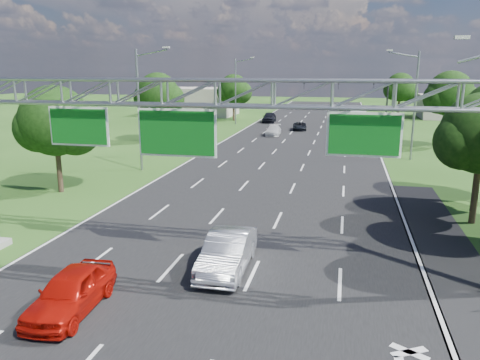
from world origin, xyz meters
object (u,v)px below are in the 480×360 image
(sign_gantry, at_px, (220,108))
(silver_sedan, at_px, (227,252))
(box_truck, at_px, (356,119))
(traffic_signal, at_px, (362,92))
(red_coupe, at_px, (71,292))

(sign_gantry, distance_m, silver_sedan, 6.08)
(box_truck, bearing_deg, traffic_signal, 46.89)
(red_coupe, xyz_separation_m, box_truck, (10.64, 56.87, 0.62))
(sign_gantry, relative_size, red_coupe, 5.27)
(sign_gantry, height_order, box_truck, sign_gantry)
(sign_gantry, relative_size, silver_sedan, 4.74)
(sign_gantry, xyz_separation_m, red_coupe, (-4.22, -4.79, -6.13))
(sign_gantry, bearing_deg, box_truck, 82.97)
(sign_gantry, xyz_separation_m, traffic_signal, (7.15, 53.00, -1.72))
(sign_gantry, distance_m, box_truck, 52.76)
(sign_gantry, bearing_deg, red_coupe, -131.33)
(sign_gantry, bearing_deg, silver_sedan, -22.54)
(sign_gantry, distance_m, traffic_signal, 53.51)
(traffic_signal, height_order, silver_sedan, traffic_signal)
(red_coupe, height_order, silver_sedan, silver_sedan)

